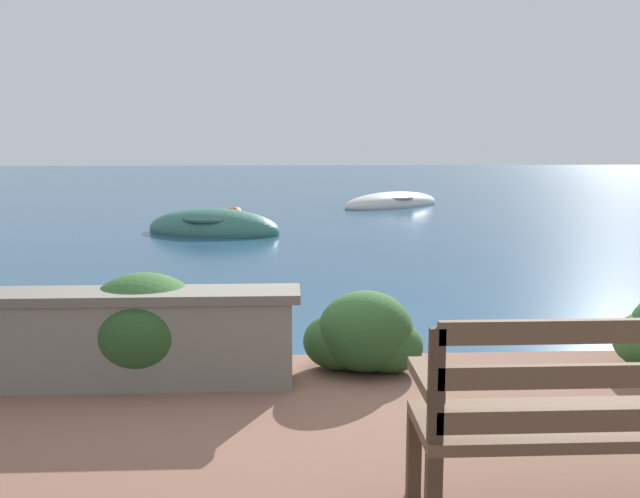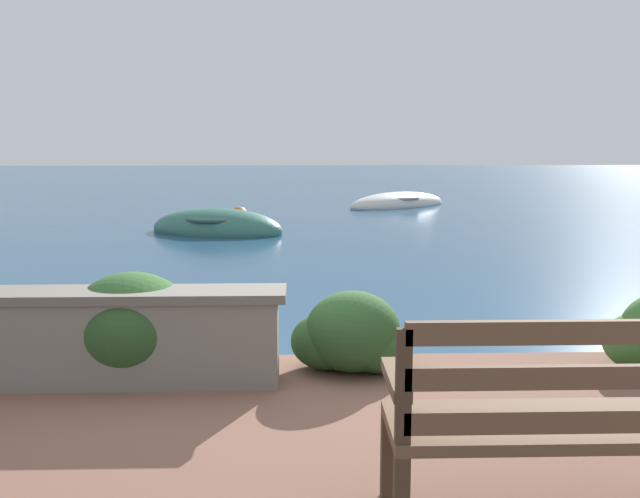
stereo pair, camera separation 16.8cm
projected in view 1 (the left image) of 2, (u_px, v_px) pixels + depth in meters
The scene contains 8 objects.
ground_plane at pixel (272, 384), 5.30m from camera, with size 80.00×80.00×0.00m.
park_bench at pixel (577, 415), 2.89m from camera, with size 1.30×0.48×0.93m.
stone_wall at pixel (125, 338), 4.60m from camera, with size 2.27×0.39×0.63m.
hedge_clump_left at pixel (143, 332), 4.75m from camera, with size 1.05×0.75×0.71m.
hedge_clump_centre at pixel (364, 336), 4.90m from camera, with size 0.82×0.59×0.56m.
rowboat_nearest at pixel (213, 229), 13.52m from camera, with size 2.90×2.05×0.83m.
rowboat_mid at pixel (392, 204), 18.70m from camera, with size 3.16×2.67×0.66m.
mooring_buoy at pixel (234, 216), 15.86m from camera, with size 0.44×0.44×0.40m.
Camera 1 is at (0.12, -5.09, 1.82)m, focal length 40.00 mm.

